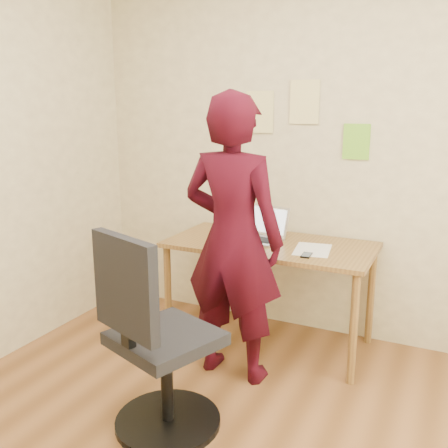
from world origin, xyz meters
The scene contains 10 objects.
room centered at (0.00, 0.00, 1.35)m, with size 3.58×3.58×2.78m.
desk centered at (-0.21, 1.38, 0.65)m, with size 1.40×0.70×0.74m.
laptop centered at (-0.30, 1.44, 0.79)m, with size 0.37×0.34×0.23m.
paper_sheet centered at (0.10, 1.34, 0.74)m, with size 0.23×0.32×0.00m, color white.
phone centered at (0.10, 1.19, 0.74)m, with size 0.07×0.12×0.01m.
wall_note_left centered at (-0.45, 1.74, 1.61)m, with size 0.21×0.00×0.30m, color #F3E591.
wall_note_mid centered at (-0.11, 1.74, 1.68)m, with size 0.21×0.00×0.30m, color #F3E591.
wall_note_right centered at (0.26, 1.74, 1.42)m, with size 0.18×0.00×0.24m, color #7CD12F.
office_chair centered at (-0.38, 0.19, 0.46)m, with size 0.61×0.62×1.08m.
person centered at (-0.27, 0.89, 0.87)m, with size 0.64×0.42×1.75m, color #350712.
Camera 1 is at (0.93, -1.74, 1.67)m, focal length 40.00 mm.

